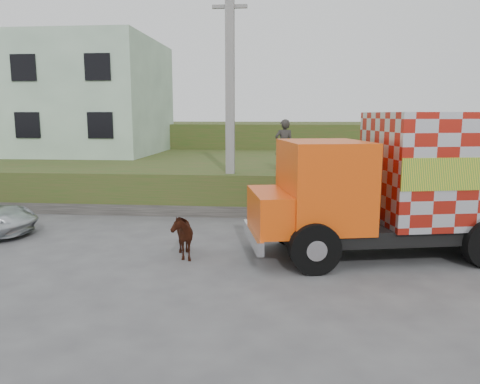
# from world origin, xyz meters

# --- Properties ---
(ground) EXTENTS (120.00, 120.00, 0.00)m
(ground) POSITION_xyz_m (0.00, 0.00, 0.00)
(ground) COLOR #474749
(ground) RESTS_ON ground
(embankment) EXTENTS (40.00, 12.00, 1.50)m
(embankment) POSITION_xyz_m (0.00, 10.00, 0.75)
(embankment) COLOR #2E501A
(embankment) RESTS_ON ground
(embankment_far) EXTENTS (40.00, 12.00, 3.00)m
(embankment_far) POSITION_xyz_m (0.00, 22.00, 1.50)
(embankment_far) COLOR #2E501A
(embankment_far) RESTS_ON ground
(retaining_strip) EXTENTS (16.00, 0.50, 0.40)m
(retaining_strip) POSITION_xyz_m (-2.00, 4.20, 0.20)
(retaining_strip) COLOR #595651
(retaining_strip) RESTS_ON ground
(building) EXTENTS (10.00, 8.00, 6.00)m
(building) POSITION_xyz_m (-11.00, 13.00, 4.50)
(building) COLOR silver
(building) RESTS_ON embankment
(utility_pole) EXTENTS (1.20, 0.30, 8.00)m
(utility_pole) POSITION_xyz_m (-1.00, 4.60, 4.08)
(utility_pole) COLOR gray
(utility_pole) RESTS_ON ground
(cargo_truck) EXTENTS (8.52, 4.26, 3.64)m
(cargo_truck) POSITION_xyz_m (4.60, 0.28, 1.88)
(cargo_truck) COLOR black
(cargo_truck) RESTS_ON ground
(cow) EXTENTS (1.09, 1.53, 1.18)m
(cow) POSITION_xyz_m (-1.69, -0.63, 0.59)
(cow) COLOR #311A0C
(cow) RESTS_ON ground
(pedestrian) EXTENTS (0.79, 0.61, 1.92)m
(pedestrian) POSITION_xyz_m (0.91, 5.49, 2.46)
(pedestrian) COLOR #2F2D2A
(pedestrian) RESTS_ON embankment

